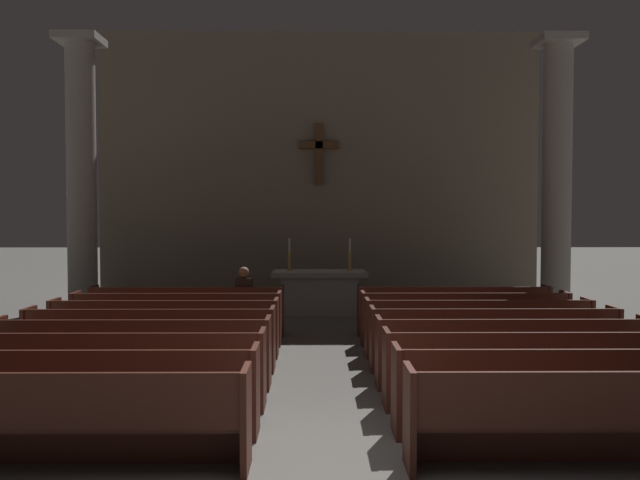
# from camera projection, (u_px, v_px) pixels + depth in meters

# --- Properties ---
(ground_plane) EXTENTS (80.00, 80.00, 0.00)m
(ground_plane) POSITION_uv_depth(u_px,v_px,m) (328.00, 469.00, 6.11)
(ground_plane) COLOR #66635E
(pew_left_row_1) EXTENTS (3.67, 0.50, 0.95)m
(pew_left_row_1) POSITION_uv_depth(u_px,v_px,m) (46.00, 420.00, 6.03)
(pew_left_row_1) COLOR #4C2319
(pew_left_row_1) RESTS_ON ground
(pew_left_row_2) EXTENTS (3.67, 0.50, 0.95)m
(pew_left_row_2) POSITION_uv_depth(u_px,v_px,m) (83.00, 391.00, 6.99)
(pew_left_row_2) COLOR #4C2319
(pew_left_row_2) RESTS_ON ground
(pew_left_row_3) EXTENTS (3.67, 0.50, 0.95)m
(pew_left_row_3) POSITION_uv_depth(u_px,v_px,m) (111.00, 370.00, 7.96)
(pew_left_row_3) COLOR #4C2319
(pew_left_row_3) RESTS_ON ground
(pew_left_row_4) EXTENTS (3.67, 0.50, 0.95)m
(pew_left_row_4) POSITION_uv_depth(u_px,v_px,m) (133.00, 353.00, 8.93)
(pew_left_row_4) COLOR #4C2319
(pew_left_row_4) RESTS_ON ground
(pew_left_row_5) EXTENTS (3.67, 0.50, 0.95)m
(pew_left_row_5) POSITION_uv_depth(u_px,v_px,m) (151.00, 339.00, 9.90)
(pew_left_row_5) COLOR #4C2319
(pew_left_row_5) RESTS_ON ground
(pew_left_row_6) EXTENTS (3.67, 0.50, 0.95)m
(pew_left_row_6) POSITION_uv_depth(u_px,v_px,m) (165.00, 328.00, 10.86)
(pew_left_row_6) COLOR #4C2319
(pew_left_row_6) RESTS_ON ground
(pew_left_row_7) EXTENTS (3.67, 0.50, 0.95)m
(pew_left_row_7) POSITION_uv_depth(u_px,v_px,m) (177.00, 319.00, 11.83)
(pew_left_row_7) COLOR #4C2319
(pew_left_row_7) RESTS_ON ground
(pew_left_row_8) EXTENTS (3.67, 0.50, 0.95)m
(pew_left_row_8) POSITION_uv_depth(u_px,v_px,m) (188.00, 311.00, 12.80)
(pew_left_row_8) COLOR #4C2319
(pew_left_row_8) RESTS_ON ground
(pew_right_row_1) EXTENTS (3.67, 0.50, 0.95)m
(pew_right_row_1) POSITION_uv_depth(u_px,v_px,m) (608.00, 418.00, 6.07)
(pew_right_row_1) COLOR #4C2319
(pew_right_row_1) RESTS_ON ground
(pew_right_row_2) EXTENTS (3.67, 0.50, 0.95)m
(pew_right_row_2) POSITION_uv_depth(u_px,v_px,m) (568.00, 390.00, 7.04)
(pew_right_row_2) COLOR #4C2319
(pew_right_row_2) RESTS_ON ground
(pew_right_row_3) EXTENTS (3.67, 0.50, 0.95)m
(pew_right_row_3) POSITION_uv_depth(u_px,v_px,m) (537.00, 369.00, 8.01)
(pew_right_row_3) COLOR #4C2319
(pew_right_row_3) RESTS_ON ground
(pew_right_row_4) EXTENTS (3.67, 0.50, 0.95)m
(pew_right_row_4) POSITION_uv_depth(u_px,v_px,m) (513.00, 352.00, 8.97)
(pew_right_row_4) COLOR #4C2319
(pew_right_row_4) RESTS_ON ground
(pew_right_row_5) EXTENTS (3.67, 0.50, 0.95)m
(pew_right_row_5) POSITION_uv_depth(u_px,v_px,m) (494.00, 339.00, 9.94)
(pew_right_row_5) COLOR #4C2319
(pew_right_row_5) RESTS_ON ground
(pew_right_row_6) EXTENTS (3.67, 0.50, 0.95)m
(pew_right_row_6) POSITION_uv_depth(u_px,v_px,m) (478.00, 327.00, 10.91)
(pew_right_row_6) COLOR #4C2319
(pew_right_row_6) RESTS_ON ground
(pew_right_row_7) EXTENTS (3.67, 0.50, 0.95)m
(pew_right_row_7) POSITION_uv_depth(u_px,v_px,m) (464.00, 318.00, 11.87)
(pew_right_row_7) COLOR #4C2319
(pew_right_row_7) RESTS_ON ground
(pew_right_row_8) EXTENTS (3.67, 0.50, 0.95)m
(pew_right_row_8) POSITION_uv_depth(u_px,v_px,m) (453.00, 310.00, 12.84)
(pew_right_row_8) COLOR #4C2319
(pew_right_row_8) RESTS_ON ground
(column_left_second) EXTENTS (0.94, 0.94, 6.17)m
(column_left_second) POSITION_uv_depth(u_px,v_px,m) (82.00, 183.00, 14.52)
(column_left_second) COLOR #9E998E
(column_left_second) RESTS_ON ground
(column_right_second) EXTENTS (0.94, 0.94, 6.17)m
(column_right_second) POSITION_uv_depth(u_px,v_px,m) (557.00, 183.00, 14.61)
(column_right_second) COLOR #9E998E
(column_right_second) RESTS_ON ground
(altar) EXTENTS (2.20, 0.90, 1.01)m
(altar) POSITION_uv_depth(u_px,v_px,m) (320.00, 291.00, 15.54)
(altar) COLOR #A8A399
(altar) RESTS_ON ground
(candlestick_left) EXTENTS (0.16, 0.16, 0.75)m
(candlestick_left) POSITION_uv_depth(u_px,v_px,m) (289.00, 260.00, 15.51)
(candlestick_left) COLOR #B79338
(candlestick_left) RESTS_ON altar
(candlestick_right) EXTENTS (0.16, 0.16, 0.75)m
(candlestick_right) POSITION_uv_depth(u_px,v_px,m) (350.00, 260.00, 15.52)
(candlestick_right) COLOR #B79338
(candlestick_right) RESTS_ON altar
(apse_with_cross) EXTENTS (11.36, 0.44, 7.01)m
(apse_with_cross) POSITION_uv_depth(u_px,v_px,m) (319.00, 169.00, 17.40)
(apse_with_cross) COLOR gray
(apse_with_cross) RESTS_ON ground
(lone_worshipper) EXTENTS (0.32, 0.43, 1.32)m
(lone_worshipper) POSITION_uv_depth(u_px,v_px,m) (244.00, 299.00, 12.84)
(lone_worshipper) COLOR #26262B
(lone_worshipper) RESTS_ON ground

